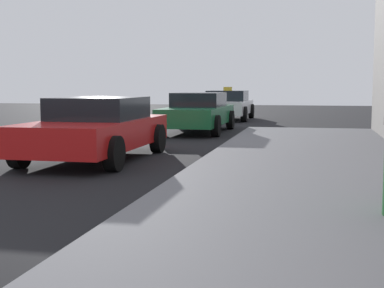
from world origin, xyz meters
name	(u,v)px	position (x,y,z in m)	size (l,w,h in m)	color
car_red	(96,128)	(-0.28, 8.43, 0.65)	(2.05, 4.45, 1.27)	red
car_green	(198,112)	(0.42, 15.39, 0.65)	(1.92, 4.56, 1.27)	#196638
car_white	(227,105)	(0.36, 22.04, 0.65)	(2.07, 4.28, 1.43)	white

